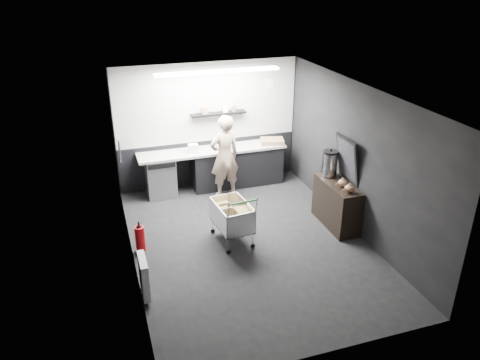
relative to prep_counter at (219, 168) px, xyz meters
name	(u,v)px	position (x,y,z in m)	size (l,w,h in m)	color
floor	(249,243)	(-0.14, -2.42, -0.46)	(5.50, 5.50, 0.00)	black
ceiling	(250,93)	(-0.14, -2.42, 2.24)	(5.50, 5.50, 0.00)	silver
wall_back	(208,125)	(-0.14, 0.33, 0.89)	(5.50, 5.50, 0.00)	black
wall_front	(328,266)	(-0.14, -5.17, 0.89)	(5.50, 5.50, 0.00)	black
wall_left	(127,190)	(-2.14, -2.42, 0.89)	(5.50, 5.50, 0.00)	black
wall_right	(356,159)	(1.86, -2.42, 0.89)	(5.50, 5.50, 0.00)	black
kitchen_wall_panel	(208,102)	(-0.14, 0.31, 1.39)	(3.95, 0.02, 1.70)	beige
dado_panel	(209,161)	(-0.14, 0.31, 0.04)	(3.95, 0.02, 1.00)	black
floating_shelf	(218,113)	(0.06, 0.20, 1.16)	(1.20, 0.22, 0.04)	black
wall_clock	(270,84)	(1.26, 0.30, 1.69)	(0.20, 0.20, 0.03)	white
poster	(119,149)	(-2.12, -1.12, 1.09)	(0.02, 0.30, 0.40)	white
poster_red_band	(119,145)	(-2.11, -1.12, 1.16)	(0.01, 0.22, 0.10)	red
radiator	(144,276)	(-2.08, -3.32, -0.11)	(0.10, 0.50, 0.60)	white
ceiling_strip	(218,72)	(-0.14, -0.57, 2.21)	(2.40, 0.20, 0.04)	white
prep_counter	(219,168)	(0.00, 0.00, 0.00)	(3.20, 0.61, 0.90)	black
person	(225,156)	(0.00, -0.45, 0.43)	(0.65, 0.43, 1.78)	beige
shopping_cart	(232,217)	(-0.39, -2.23, 0.02)	(0.62, 0.95, 1.00)	silver
sideboard	(337,198)	(1.64, -2.28, 0.09)	(0.49, 1.15, 1.72)	black
fire_extinguisher	(140,238)	(-1.99, -2.09, -0.19)	(0.17, 0.17, 0.55)	red
cardboard_box	(272,141)	(1.22, -0.05, 0.49)	(0.49, 0.38, 0.10)	#8A6849
pink_tub	(225,143)	(0.16, 0.00, 0.55)	(0.21, 0.21, 0.21)	beige
white_container	(193,148)	(-0.57, -0.05, 0.53)	(0.20, 0.16, 0.18)	white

